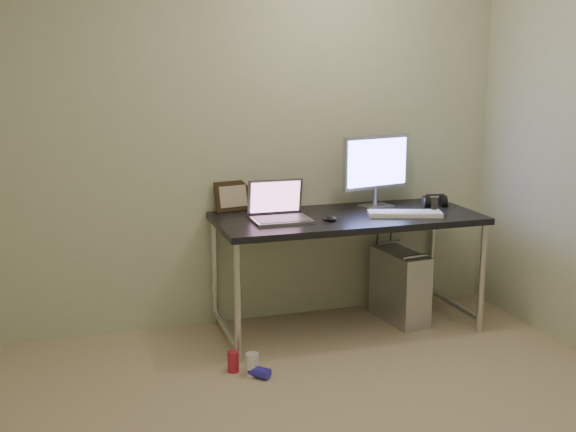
{
  "coord_description": "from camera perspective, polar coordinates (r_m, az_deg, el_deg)",
  "views": [
    {
      "loc": [
        -1.1,
        -2.72,
        1.71
      ],
      "look_at": [
        0.07,
        1.04,
        0.85
      ],
      "focal_mm": 45.0,
      "sensor_mm": 36.0,
      "label": 1
    }
  ],
  "objects": [
    {
      "name": "mouse_left",
      "position": [
        4.38,
        3.3,
        -0.09
      ],
      "size": [
        0.09,
        0.13,
        0.04
      ],
      "primitive_type": "ellipsoid",
      "rotation": [
        0.0,
        0.0,
        0.13
      ],
      "color": "black",
      "rests_on": "desk"
    },
    {
      "name": "laptop",
      "position": [
        4.38,
        -0.72,
        0.41
      ],
      "size": [
        0.35,
        0.29,
        0.24
      ],
      "rotation": [
        0.0,
        0.0,
        -0.01
      ],
      "color": "#A4A4AC",
      "rests_on": "desk"
    },
    {
      "name": "wall_back",
      "position": [
        4.63,
        -3.49,
        6.59
      ],
      "size": [
        3.5,
        0.02,
        2.5
      ],
      "primitive_type": "cube",
      "color": "beige",
      "rests_on": "ground"
    },
    {
      "name": "cable_b",
      "position": [
        5.06,
        7.96,
        -3.04
      ],
      "size": [
        0.02,
        0.11,
        0.71
      ],
      "primitive_type": "cylinder",
      "rotation": [
        0.14,
        0.0,
        0.09
      ],
      "color": "black",
      "rests_on": "ground"
    },
    {
      "name": "keyboard",
      "position": [
        4.56,
        9.21,
        0.19
      ],
      "size": [
        0.48,
        0.28,
        0.03
      ],
      "primitive_type": "cube",
      "rotation": [
        0.0,
        0.0,
        -0.31
      ],
      "color": "white",
      "rests_on": "desk"
    },
    {
      "name": "webcam",
      "position": [
        4.62,
        -0.87,
        1.44
      ],
      "size": [
        0.05,
        0.04,
        0.12
      ],
      "rotation": [
        0.0,
        0.0,
        -0.28
      ],
      "color": "silver",
      "rests_on": "desk"
    },
    {
      "name": "cable_a",
      "position": [
        5.04,
        6.94,
        -2.85
      ],
      "size": [
        0.01,
        0.16,
        0.69
      ],
      "primitive_type": "cylinder",
      "rotation": [
        0.21,
        0.0,
        0.0
      ],
      "color": "black",
      "rests_on": "ground"
    },
    {
      "name": "can_red",
      "position": [
        4.11,
        -4.35,
        -11.4
      ],
      "size": [
        0.08,
        0.08,
        0.12
      ],
      "primitive_type": "cylinder",
      "rotation": [
        0.0,
        0.0,
        0.25
      ],
      "color": "#B42237",
      "rests_on": "ground"
    },
    {
      "name": "can_white",
      "position": [
        4.06,
        -2.85,
        -11.64
      ],
      "size": [
        0.08,
        0.08,
        0.13
      ],
      "primitive_type": "cylinder",
      "rotation": [
        0.0,
        0.0,
        0.19
      ],
      "color": "white",
      "rests_on": "ground"
    },
    {
      "name": "mouse_right",
      "position": [
        4.64,
        11.48,
        0.38
      ],
      "size": [
        0.08,
        0.13,
        0.04
      ],
      "primitive_type": "ellipsoid",
      "rotation": [
        0.0,
        0.0,
        0.05
      ],
      "color": "black",
      "rests_on": "desk"
    },
    {
      "name": "tower_computer",
      "position": [
        4.85,
        8.83,
        -5.51
      ],
      "size": [
        0.25,
        0.47,
        0.5
      ],
      "rotation": [
        0.0,
        0.0,
        0.13
      ],
      "color": "#BCBCC2",
      "rests_on": "ground"
    },
    {
      "name": "picture_frame",
      "position": [
        4.64,
        -4.38,
        1.58
      ],
      "size": [
        0.25,
        0.12,
        0.2
      ],
      "primitive_type": "cube",
      "rotation": [
        -0.21,
        0.0,
        0.2
      ],
      "color": "black",
      "rests_on": "desk"
    },
    {
      "name": "monitor",
      "position": [
        4.76,
        7.0,
        3.98
      ],
      "size": [
        0.5,
        0.19,
        0.47
      ],
      "rotation": [
        0.0,
        0.0,
        0.22
      ],
      "color": "#A4A4AC",
      "rests_on": "desk"
    },
    {
      "name": "can_blue",
      "position": [
        4.04,
        -2.26,
        -12.23
      ],
      "size": [
        0.13,
        0.13,
        0.06
      ],
      "primitive_type": "cylinder",
      "rotation": [
        1.57,
        0.0,
        0.76
      ],
      "color": "#2E28C6",
      "rests_on": "ground"
    },
    {
      "name": "desk",
      "position": [
        4.56,
        4.69,
        -0.86
      ],
      "size": [
        1.66,
        0.73,
        0.75
      ],
      "color": "black",
      "rests_on": "ground"
    },
    {
      "name": "headphones",
      "position": [
        4.89,
        11.51,
        1.07
      ],
      "size": [
        0.17,
        0.1,
        0.1
      ],
      "rotation": [
        0.0,
        0.0,
        -0.18
      ],
      "color": "black",
      "rests_on": "desk"
    }
  ]
}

